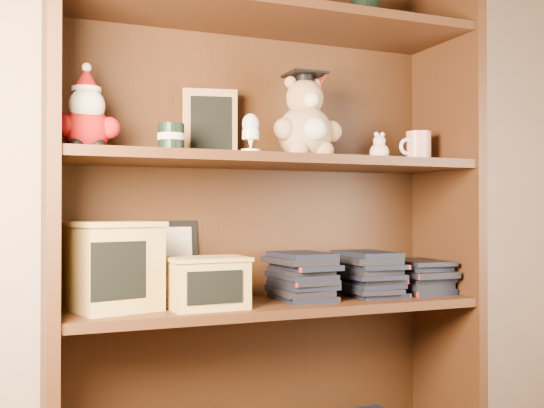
{
  "coord_description": "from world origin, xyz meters",
  "views": [
    {
      "loc": [
        -0.54,
        -0.34,
        0.8
      ],
      "look_at": [
        0.12,
        1.3,
        0.82
      ],
      "focal_mm": 42.0,
      "sensor_mm": 36.0,
      "label": 1
    }
  ],
  "objects_px": {
    "treats_box": "(113,265)",
    "bookcase": "(265,219)",
    "grad_teddy_bear": "(306,125)",
    "teacher_mug": "(418,147)"
  },
  "relations": [
    {
      "from": "bookcase",
      "to": "grad_teddy_bear",
      "type": "distance_m",
      "value": 0.29
    },
    {
      "from": "grad_teddy_bear",
      "to": "teacher_mug",
      "type": "relative_size",
      "value": 2.35
    },
    {
      "from": "grad_teddy_bear",
      "to": "teacher_mug",
      "type": "xyz_separation_m",
      "value": [
        0.38,
        0.01,
        -0.05
      ]
    },
    {
      "from": "grad_teddy_bear",
      "to": "teacher_mug",
      "type": "height_order",
      "value": "grad_teddy_bear"
    },
    {
      "from": "bookcase",
      "to": "treats_box",
      "type": "distance_m",
      "value": 0.45
    },
    {
      "from": "treats_box",
      "to": "bookcase",
      "type": "bearing_deg",
      "value": 6.82
    },
    {
      "from": "bookcase",
      "to": "teacher_mug",
      "type": "distance_m",
      "value": 0.54
    },
    {
      "from": "grad_teddy_bear",
      "to": "bookcase",
      "type": "bearing_deg",
      "value": 150.61
    },
    {
      "from": "teacher_mug",
      "to": "treats_box",
      "type": "bearing_deg",
      "value": -179.94
    },
    {
      "from": "grad_teddy_bear",
      "to": "treats_box",
      "type": "distance_m",
      "value": 0.66
    }
  ]
}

